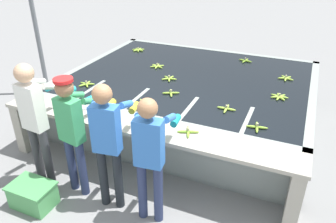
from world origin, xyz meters
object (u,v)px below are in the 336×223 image
at_px(banana_bunch_ledge_0, 188,132).
at_px(banana_bunch_floating_7, 143,103).
at_px(banana_bunch_floating_2, 286,78).
at_px(knife_0, 80,109).
at_px(worker_2, 108,136).
at_px(crate, 33,195).
at_px(support_post_left, 35,20).
at_px(banana_bunch_floating_5, 279,97).
at_px(banana_bunch_floating_1, 257,127).
at_px(banana_bunch_floating_10, 86,84).
at_px(worker_0, 35,114).
at_px(banana_bunch_floating_4, 157,66).
at_px(banana_bunch_floating_0, 138,50).
at_px(banana_bunch_floating_8, 245,61).
at_px(banana_bunch_floating_6, 171,93).
at_px(banana_bunch_floating_9, 226,109).
at_px(worker_3, 150,150).
at_px(worker_1, 73,126).
at_px(banana_bunch_floating_3, 169,78).

bearing_deg(banana_bunch_ledge_0, banana_bunch_floating_7, 150.36).
xyz_separation_m(banana_bunch_floating_2, knife_0, (-2.60, -2.38, -0.01)).
xyz_separation_m(worker_2, crate, (-0.91, -0.45, -0.84)).
bearing_deg(support_post_left, banana_bunch_floating_5, -1.67).
relative_size(banana_bunch_floating_1, banana_bunch_floating_10, 1.03).
height_order(worker_0, worker_2, worker_0).
distance_m(crate, support_post_left, 3.87).
distance_m(banana_bunch_floating_2, banana_bunch_floating_4, 2.36).
xyz_separation_m(banana_bunch_floating_0, banana_bunch_floating_8, (2.31, 0.21, 0.00)).
height_order(worker_0, knife_0, worker_0).
height_order(banana_bunch_floating_1, crate, banana_bunch_floating_1).
xyz_separation_m(worker_2, banana_bunch_ledge_0, (0.75, 0.67, -0.13)).
bearing_deg(banana_bunch_floating_7, banana_bunch_floating_6, 63.49).
xyz_separation_m(banana_bunch_floating_1, banana_bunch_floating_9, (-0.50, 0.35, 0.00)).
relative_size(banana_bunch_floating_5, banana_bunch_floating_6, 1.05).
relative_size(banana_bunch_floating_2, banana_bunch_floating_8, 0.99).
bearing_deg(banana_bunch_ledge_0, banana_bunch_floating_0, 128.16).
distance_m(banana_bunch_floating_2, banana_bunch_floating_6, 2.11).
relative_size(worker_2, knife_0, 4.93).
distance_m(worker_3, banana_bunch_floating_8, 3.71).
relative_size(worker_0, knife_0, 5.14).
xyz_separation_m(worker_1, banana_bunch_floating_3, (0.36, 2.17, -0.12)).
relative_size(worker_3, knife_0, 4.77).
distance_m(worker_2, banana_bunch_floating_3, 2.23).
height_order(worker_1, banana_bunch_ledge_0, worker_1).
bearing_deg(banana_bunch_floating_8, worker_0, -117.92).
bearing_deg(banana_bunch_floating_7, banana_bunch_floating_9, 14.54).
distance_m(worker_2, banana_bunch_ledge_0, 1.01).
xyz_separation_m(banana_bunch_floating_7, banana_bunch_floating_8, (1.01, 2.51, 0.00)).
xyz_separation_m(worker_3, knife_0, (-1.46, 0.67, -0.10)).
relative_size(worker_2, banana_bunch_ledge_0, 6.11).
xyz_separation_m(banana_bunch_ledge_0, knife_0, (-1.65, -0.01, -0.01)).
bearing_deg(crate, banana_bunch_floating_2, 53.23).
bearing_deg(banana_bunch_floating_6, banana_bunch_floating_0, 130.57).
bearing_deg(banana_bunch_floating_9, worker_1, -137.46).
relative_size(banana_bunch_floating_3, banana_bunch_floating_7, 1.23).
bearing_deg(banana_bunch_floating_5, banana_bunch_floating_0, 158.01).
relative_size(banana_bunch_floating_3, banana_bunch_floating_6, 1.03).
height_order(worker_1, banana_bunch_floating_8, worker_1).
height_order(banana_bunch_floating_7, banana_bunch_floating_8, same).
bearing_deg(worker_3, worker_2, 178.90).
xyz_separation_m(banana_bunch_floating_4, banana_bunch_ledge_0, (1.38, -2.03, 0.00)).
distance_m(banana_bunch_floating_6, support_post_left, 3.40).
relative_size(banana_bunch_floating_3, banana_bunch_floating_5, 0.99).
height_order(worker_3, banana_bunch_floating_6, worker_3).
bearing_deg(banana_bunch_floating_1, worker_1, -152.18).
bearing_deg(banana_bunch_floating_1, worker_0, -156.82).
height_order(worker_3, knife_0, worker_3).
relative_size(banana_bunch_floating_9, banana_bunch_ledge_0, 1.02).
distance_m(worker_2, banana_bunch_floating_4, 2.78).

